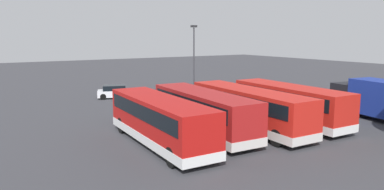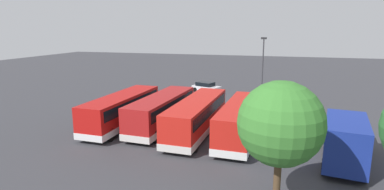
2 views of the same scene
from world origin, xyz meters
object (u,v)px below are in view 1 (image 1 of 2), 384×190
Objects in this scene: bus_single_deck_second at (248,107)px; bus_single_deck_third at (203,111)px; car_hatchback_silver at (116,92)px; bus_single_deck_near_end at (289,103)px; bus_single_deck_fourth at (160,120)px; box_truck_blue at (377,98)px; waste_bin_yellow at (238,90)px; lamp_post_tall at (194,55)px.

bus_single_deck_second is 3.57m from bus_single_deck_third.
car_hatchback_silver is at bearing -78.67° from bus_single_deck_second.
bus_single_deck_third is (7.33, -1.01, 0.00)m from bus_single_deck_near_end.
car_hatchback_silver is (-3.62, -17.86, -0.92)m from bus_single_deck_fourth.
bus_single_deck_third is 2.43× the size of car_hatchback_silver.
waste_bin_yellow is (1.81, -15.64, -1.23)m from box_truck_blue.
bus_single_deck_third is 1.36× the size of box_truck_blue.
lamp_post_tall is at bearing -128.76° from bus_single_deck_fourth.
bus_single_deck_second is 15.77m from waste_bin_yellow.
box_truck_blue is at bearing 96.59° from waste_bin_yellow.
bus_single_deck_fourth is 2.46× the size of car_hatchback_silver.
lamp_post_tall is (-11.64, -14.49, 3.01)m from bus_single_deck_fourth.
bus_single_deck_fourth is 18.83m from lamp_post_tall.
bus_single_deck_third reaches higher than waste_bin_yellow.
bus_single_deck_fourth is (7.20, -0.00, -0.00)m from bus_single_deck_second.
box_truck_blue is at bearing 111.05° from lamp_post_tall.
bus_single_deck_near_end is 0.99× the size of bus_single_deck_third.
bus_single_deck_fourth is (11.01, -0.34, 0.00)m from bus_single_deck_near_end.
lamp_post_tall is (6.73, -17.49, 2.93)m from box_truck_blue.
bus_single_deck_near_end is 3.83m from bus_single_deck_second.
bus_single_deck_near_end is 14.16m from waste_bin_yellow.
lamp_post_tall reaches higher than bus_single_deck_fourth.
lamp_post_tall is at bearing -68.95° from box_truck_blue.
bus_single_deck_third is at bearing -10.80° from bus_single_deck_second.
waste_bin_yellow is at bearing 159.39° from lamp_post_tall.
lamp_post_tall is at bearing -107.04° from bus_single_deck_second.
waste_bin_yellow is at bearing -137.08° from bus_single_deck_third.
bus_single_deck_third is 0.99× the size of bus_single_deck_fourth.
lamp_post_tall is at bearing -20.61° from waste_bin_yellow.
bus_single_deck_second is 1.07× the size of bus_single_deck_third.
bus_single_deck_second is at bearing 169.20° from bus_single_deck_third.
bus_single_deck_fourth is 1.35× the size of lamp_post_tall.
lamp_post_tall is (-8.02, 3.36, 3.93)m from car_hatchback_silver.
waste_bin_yellow is at bearing -113.14° from bus_single_deck_near_end.
bus_single_deck_second is 18.23m from car_hatchback_silver.
bus_single_deck_third is at bearing -169.72° from bus_single_deck_fourth.
bus_single_deck_near_end is 1.32× the size of lamp_post_tall.
bus_single_deck_near_end and bus_single_deck_fourth have the same top height.
lamp_post_tall is at bearing 157.25° from car_hatchback_silver.
bus_single_deck_third is at bearing -14.02° from box_truck_blue.
bus_single_deck_near_end is 11.02m from bus_single_deck_fourth.
box_truck_blue is at bearing 160.12° from bus_single_deck_near_end.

